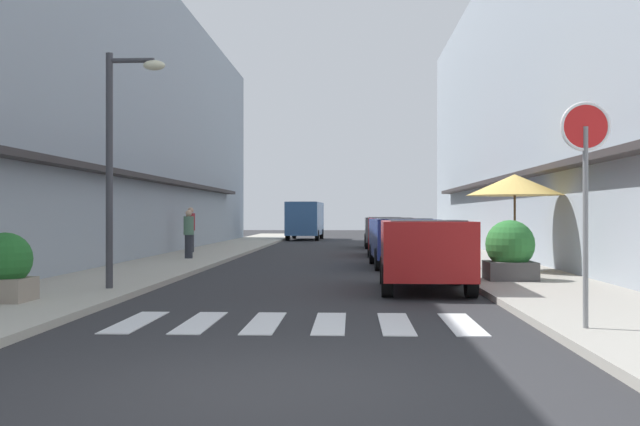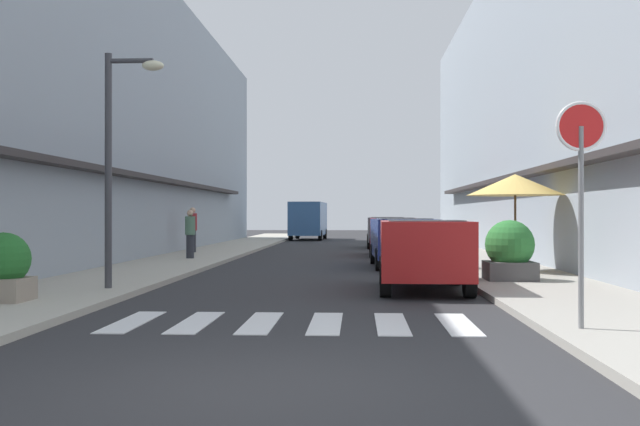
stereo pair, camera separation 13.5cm
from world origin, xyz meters
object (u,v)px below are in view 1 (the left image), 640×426
street_lamp (120,142)px  parked_car_near (424,246)px  parked_car_far (391,232)px  parked_car_distant (384,229)px  parked_car_mid (402,237)px  planter_corner (5,267)px  round_street_sign (585,154)px  cafe_umbrella (515,185)px  delivery_van (305,217)px  pedestrian_walking_far (191,229)px  pedestrian_walking_near (189,233)px  planter_midblock (510,251)px

street_lamp → parked_car_near: bearing=8.8°
parked_car_far → parked_car_distant: (0.00, 6.64, -0.00)m
parked_car_mid → street_lamp: (-6.11, -7.82, 2.10)m
planter_corner → round_street_sign: bearing=-16.2°
parked_car_distant → cafe_umbrella: cafe_umbrella is taller
round_street_sign → planter_corner: size_ratio=2.51×
street_lamp → cafe_umbrella: bearing=29.2°
round_street_sign → street_lamp: 9.04m
parked_car_near → parked_car_far: size_ratio=0.92×
delivery_van → planter_corner: delivery_van is taller
street_lamp → pedestrian_walking_far: bearing=96.8°
street_lamp → planter_corner: street_lamp is taller
parked_car_near → pedestrian_walking_far: bearing=120.8°
round_street_sign → pedestrian_walking_near: (-8.47, 14.84, -1.39)m
planter_corner → pedestrian_walking_near: bearing=88.2°
pedestrian_walking_far → planter_midblock: bearing=-41.2°
delivery_van → cafe_umbrella: size_ratio=2.17×
cafe_umbrella → planter_midblock: bearing=-104.4°
planter_midblock → pedestrian_walking_near: (-9.01, 7.73, 0.21)m
planter_corner → delivery_van: bearing=85.1°
planter_corner → parked_car_far: bearing=65.7°
parked_car_distant → street_lamp: street_lamp is taller
parked_car_mid → parked_car_far: same height
planter_midblock → delivery_van: bearing=102.4°
parked_car_far → parked_car_distant: size_ratio=1.05×
parked_car_far → round_street_sign: (1.51, -18.85, 1.44)m
street_lamp → planter_midblock: bearing=15.7°
parked_car_distant → street_lamp: 21.64m
cafe_umbrella → planter_corner: size_ratio=2.16×
parked_car_far → parked_car_near: bearing=-90.0°
parked_car_near → round_street_sign: (1.51, -5.78, 1.44)m
pedestrian_walking_near → planter_midblock: bearing=-16.0°
parked_car_mid → delivery_van: size_ratio=0.79×
delivery_van → round_street_sign: round_street_sign is taller
planter_midblock → pedestrian_walking_near: pedestrian_walking_near is taller
parked_car_mid → planter_midblock: parked_car_mid is taller
parked_car_mid → delivery_van: delivery_van is taller
parked_car_far → parked_car_distant: same height
parked_car_near → delivery_van: (-4.45, 30.88, 0.49)m
parked_car_near → planter_corner: parked_car_near is taller
street_lamp → parked_car_mid: bearing=52.0°
parked_car_far → pedestrian_walking_near: pedestrian_walking_near is taller
parked_car_near → pedestrian_walking_near: size_ratio=2.46×
delivery_van → pedestrian_walking_near: delivery_van is taller
parked_car_near → planter_corner: 8.03m
delivery_van → street_lamp: size_ratio=1.17×
round_street_sign → planter_corner: (-8.86, 2.56, -1.67)m
delivery_van → planter_midblock: delivery_van is taller
parked_car_mid → cafe_umbrella: cafe_umbrella is taller
parked_car_far → street_lamp: street_lamp is taller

